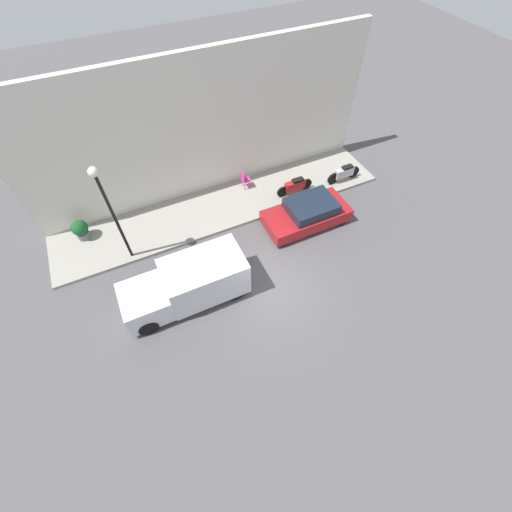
{
  "coord_description": "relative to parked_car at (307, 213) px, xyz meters",
  "views": [
    {
      "loc": [
        -6.62,
        3.74,
        11.85
      ],
      "look_at": [
        1.26,
        0.02,
        0.6
      ],
      "focal_mm": 24.0,
      "sensor_mm": 36.0,
      "label": 1
    }
  ],
  "objects": [
    {
      "name": "ground_plane",
      "position": [
        -2.51,
        3.19,
        -0.6
      ],
      "size": [
        60.0,
        60.0,
        0.0
      ],
      "primitive_type": "plane",
      "color": "#514F51"
    },
    {
      "name": "sidewalk",
      "position": [
        2.61,
        3.19,
        -0.53
      ],
      "size": [
        3.05,
        16.08,
        0.14
      ],
      "color": "gray",
      "rests_on": "ground_plane"
    },
    {
      "name": "building_facade",
      "position": [
        4.28,
        3.19,
        2.7
      ],
      "size": [
        0.3,
        16.08,
        6.6
      ],
      "color": "silver",
      "rests_on": "ground_plane"
    },
    {
      "name": "parked_car",
      "position": [
        0.0,
        0.0,
        0.0
      ],
      "size": [
        1.84,
        3.94,
        1.24
      ],
      "color": "maroon",
      "rests_on": "ground_plane"
    },
    {
      "name": "delivery_van",
      "position": [
        -1.59,
        6.27,
        0.34
      ],
      "size": [
        1.84,
        4.71,
        1.84
      ],
      "color": "silver",
      "rests_on": "ground_plane"
    },
    {
      "name": "scooter_silver",
      "position": [
        1.7,
        -3.18,
        -0.0
      ],
      "size": [
        0.3,
        1.89,
        0.85
      ],
      "color": "#B7B7BF",
      "rests_on": "sidewalk"
    },
    {
      "name": "motorcycle_red",
      "position": [
        1.96,
        -0.45,
        -0.03
      ],
      "size": [
        0.3,
        1.94,
        0.79
      ],
      "color": "#B21E1E",
      "rests_on": "sidewalk"
    },
    {
      "name": "streetlamp",
      "position": [
        1.42,
        7.91,
        2.71
      ],
      "size": [
        0.36,
        0.36,
        4.66
      ],
      "color": "black",
      "rests_on": "sidewalk"
    },
    {
      "name": "potted_plant",
      "position": [
        3.36,
        9.61,
        0.07
      ],
      "size": [
        0.72,
        0.72,
        0.99
      ],
      "color": "slate",
      "rests_on": "sidewalk"
    },
    {
      "name": "cafe_chair",
      "position": [
        3.38,
        1.65,
        0.05
      ],
      "size": [
        0.4,
        0.4,
        0.91
      ],
      "color": "#D8338C",
      "rests_on": "sidewalk"
    }
  ]
}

